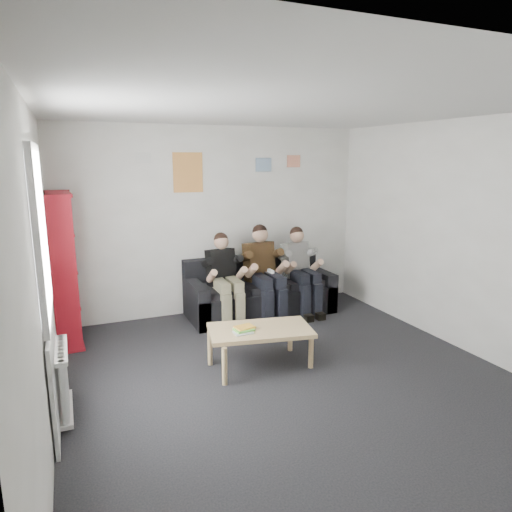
{
  "coord_description": "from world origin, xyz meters",
  "views": [
    {
      "loc": [
        -2.02,
        -3.83,
        2.25
      ],
      "look_at": [
        0.13,
        1.3,
        1.05
      ],
      "focal_mm": 32.0,
      "sensor_mm": 36.0,
      "label": 1
    }
  ],
  "objects_px": {
    "person_left": "(225,279)",
    "person_middle": "(265,273)",
    "bookshelf": "(65,269)",
    "coffee_table": "(260,333)",
    "person_right": "(301,271)",
    "sofa": "(259,293)"
  },
  "relations": [
    {
      "from": "person_left",
      "to": "person_middle",
      "type": "height_order",
      "value": "person_middle"
    },
    {
      "from": "bookshelf",
      "to": "coffee_table",
      "type": "distance_m",
      "value": 2.54
    },
    {
      "from": "coffee_table",
      "to": "person_left",
      "type": "height_order",
      "value": "person_left"
    },
    {
      "from": "coffee_table",
      "to": "person_right",
      "type": "distance_m",
      "value": 1.95
    },
    {
      "from": "coffee_table",
      "to": "person_middle",
      "type": "relative_size",
      "value": 0.83
    },
    {
      "from": "person_right",
      "to": "person_middle",
      "type": "bearing_deg",
      "value": 170.76
    },
    {
      "from": "coffee_table",
      "to": "person_right",
      "type": "height_order",
      "value": "person_right"
    },
    {
      "from": "person_left",
      "to": "sofa",
      "type": "bearing_deg",
      "value": 10.1
    },
    {
      "from": "person_left",
      "to": "coffee_table",
      "type": "bearing_deg",
      "value": -102.18
    },
    {
      "from": "coffee_table",
      "to": "person_right",
      "type": "xyz_separation_m",
      "value": [
        1.28,
        1.45,
        0.24
      ]
    },
    {
      "from": "person_left",
      "to": "person_right",
      "type": "height_order",
      "value": "person_right"
    },
    {
      "from": "sofa",
      "to": "bookshelf",
      "type": "bearing_deg",
      "value": -178.53
    },
    {
      "from": "sofa",
      "to": "person_right",
      "type": "height_order",
      "value": "person_right"
    },
    {
      "from": "sofa",
      "to": "person_middle",
      "type": "height_order",
      "value": "person_middle"
    },
    {
      "from": "person_middle",
      "to": "person_right",
      "type": "bearing_deg",
      "value": -7.01
    },
    {
      "from": "coffee_table",
      "to": "person_middle",
      "type": "xyz_separation_m",
      "value": [
        0.69,
        1.45,
        0.27
      ]
    },
    {
      "from": "sofa",
      "to": "person_right",
      "type": "relative_size",
      "value": 1.68
    },
    {
      "from": "bookshelf",
      "to": "person_middle",
      "type": "relative_size",
      "value": 1.4
    },
    {
      "from": "sofa",
      "to": "person_middle",
      "type": "bearing_deg",
      "value": -90.0
    },
    {
      "from": "person_left",
      "to": "person_middle",
      "type": "bearing_deg",
      "value": -8.53
    },
    {
      "from": "sofa",
      "to": "person_middle",
      "type": "xyz_separation_m",
      "value": [
        0.0,
        -0.2,
        0.36
      ]
    },
    {
      "from": "coffee_table",
      "to": "person_right",
      "type": "bearing_deg",
      "value": 48.54
    }
  ]
}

